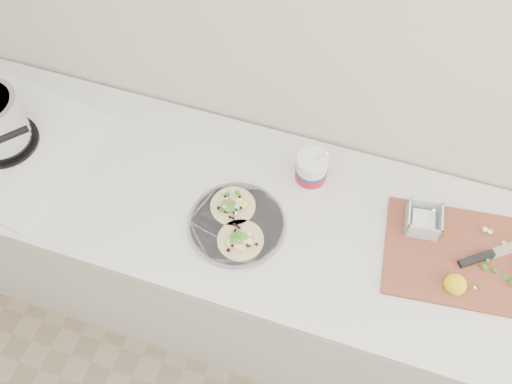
% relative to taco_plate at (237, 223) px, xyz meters
% --- Properties ---
extents(counter, '(2.44, 0.66, 0.90)m').
position_rel_taco_plate_xyz_m(counter, '(0.02, 0.09, -0.47)').
color(counter, silver).
rests_on(counter, ground).
extents(taco_plate, '(0.31, 0.31, 0.04)m').
position_rel_taco_plate_xyz_m(taco_plate, '(0.00, 0.00, 0.00)').
color(taco_plate, slate).
rests_on(taco_plate, counter).
extents(tub, '(0.10, 0.10, 0.23)m').
position_rel_taco_plate_xyz_m(tub, '(0.17, 0.23, 0.05)').
color(tub, white).
rests_on(tub, counter).
extents(cutboard, '(0.51, 0.39, 0.07)m').
position_rel_taco_plate_xyz_m(cutboard, '(0.68, 0.12, 0.00)').
color(cutboard, brown).
rests_on(cutboard, counter).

